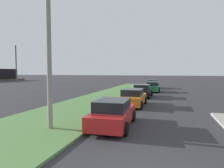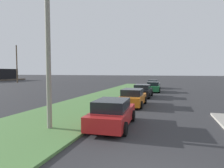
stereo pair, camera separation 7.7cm
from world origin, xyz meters
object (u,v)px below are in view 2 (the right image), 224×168
parked_car_black (143,91)px  parked_car_silver (153,84)px  parked_car_green (153,87)px  parked_car_red (112,113)px  distant_utility_pole (17,64)px  parked_car_orange (133,98)px  streetlight (53,41)px

parked_car_black → parked_car_silver: same height
parked_car_green → parked_car_silver: same height
parked_car_black → parked_car_silver: bearing=0.6°
parked_car_red → parked_car_black: bearing=-2.1°
parked_car_black → distant_utility_pole: bearing=62.7°
parked_car_orange → streetlight: bearing=163.7°
parked_car_black → streetlight: size_ratio=0.58×
parked_car_orange → parked_car_green: bearing=-3.5°
parked_car_red → streetlight: bearing=120.8°
parked_car_green → parked_car_black: bearing=171.9°
parked_car_silver → parked_car_red: bearing=-177.8°
parked_car_green → parked_car_red: bearing=176.4°
parked_car_silver → distant_utility_pole: (7.02, 36.53, 4.28)m
parked_car_orange → parked_car_silver: size_ratio=0.99×
parked_car_green → parked_car_silver: size_ratio=1.00×
parked_car_black → streetlight: (-14.19, 2.33, 3.67)m
parked_car_black → parked_car_green: 6.26m
parked_car_orange → distant_utility_pole: 44.78m
streetlight → distant_utility_pole: bearing=45.1°
parked_car_black → streetlight: bearing=171.9°
parked_car_green → streetlight: 20.95m
parked_car_red → streetlight: (-1.65, 2.47, 3.67)m
parked_car_orange → parked_car_green: (12.24, -0.66, 0.00)m
parked_car_silver → distant_utility_pole: bearing=81.3°
parked_car_orange → parked_car_black: 6.02m
parked_car_orange → distant_utility_pole: (25.76, 36.38, 4.28)m
parked_car_black → streetlight: 14.84m
parked_car_black → parked_car_green: (6.22, -0.66, 0.00)m
parked_car_red → parked_car_green: size_ratio=1.00×
parked_car_red → streetlight: size_ratio=0.58×
parked_car_green → parked_car_orange: bearing=174.9°
parked_car_orange → parked_car_black: same height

